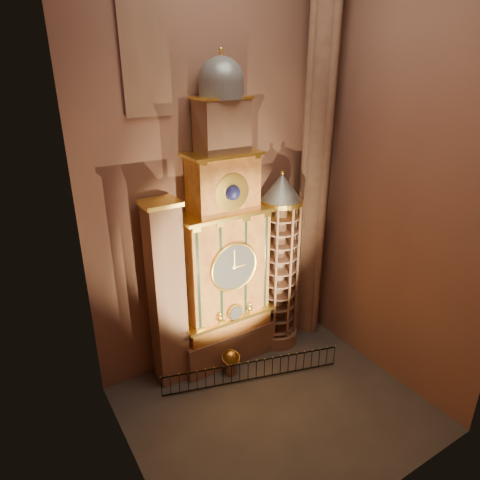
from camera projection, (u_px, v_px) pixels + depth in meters
floor at (275, 409)px, 21.58m from camera, size 14.00×14.00×0.00m
wall_back at (213, 171)px, 22.02m from camera, size 22.00×0.00×22.00m
wall_left at (112, 234)px, 13.92m from camera, size 0.00×22.00×22.00m
wall_right at (399, 177)px, 20.72m from camera, size 0.00×22.00×22.00m
astronomical_clock at (224, 254)px, 22.89m from camera, size 5.60×2.41×16.70m
portrait_tower at (167, 295)px, 21.84m from camera, size 1.80×1.60×10.20m
stair_turret at (279, 264)px, 24.92m from camera, size 2.50×2.50×10.80m
gothic_pier at (316, 161)px, 24.20m from camera, size 2.04×2.04×22.00m
stained_glass_window at (145, 54)px, 18.27m from camera, size 2.20×0.14×5.20m
celestial_globe at (231, 360)px, 23.70m from camera, size 1.17×1.12×1.50m
iron_railing at (252, 371)px, 23.23m from camera, size 9.40×2.83×1.23m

